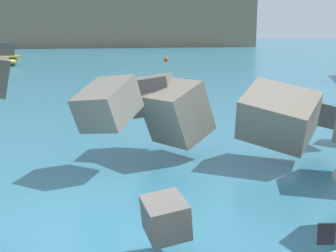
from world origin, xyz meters
TOP-DOWN VIEW (x-y plane):
  - ground_plane at (0.00, 0.00)m, footprint 400.00×400.00m
  - breakwater_jetty at (0.00, 1.67)m, footprint 32.41×7.89m
  - boat_near_left at (-4.44, 35.80)m, footprint 3.47×5.43m
  - mooring_buoy_middle at (10.47, 36.76)m, footprint 0.44×0.44m
  - headland_bluff at (-1.34, 92.76)m, footprint 83.59×32.52m

SIDE VIEW (x-z plane):
  - ground_plane at x=0.00m, z-range 0.00..0.00m
  - mooring_buoy_middle at x=10.47m, z-range 0.00..0.44m
  - boat_near_left at x=-4.44m, z-range -0.36..1.59m
  - breakwater_jetty at x=0.00m, z-range -0.13..2.50m
  - headland_bluff at x=-1.34m, z-range 0.02..13.25m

